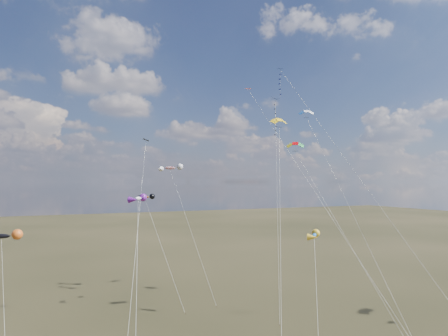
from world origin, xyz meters
name	(u,v)px	position (x,y,z in m)	size (l,w,h in m)	color
diamond_black_high	(276,125)	(13.78, 28.32, 26.55)	(9.08, 15.08, 31.23)	black
diamond_navy_tall	(294,100)	(9.90, 17.34, 28.20)	(3.51, 29.86, 33.24)	navy
diamond_black_mid	(141,196)	(-9.94, 19.57, 15.64)	(6.38, 18.35, 23.02)	black
diamond_orange_center	(296,162)	(6.74, 12.43, 19.68)	(6.58, 23.99, 29.99)	red
parafoil_yellow	(279,121)	(8.53, 18.83, 25.54)	(11.44, 17.39, 26.30)	yellow
parafoil_blue_white	(307,112)	(16.52, 23.63, 28.02)	(4.50, 24.13, 28.79)	blue
parafoil_tricolor	(296,145)	(9.08, 15.75, 22.06)	(3.66, 17.86, 22.75)	#D1C80F
novelty_black_orange	(2,236)	(-24.18, 20.23, 11.66)	(3.40, 8.49, 12.31)	black
novelty_orange_black	(145,197)	(-5.70, 35.99, 14.83)	(4.02, 13.98, 15.40)	#C66510
novelty_white_purple	(138,199)	(-11.67, 12.78, 15.55)	(3.75, 12.97, 16.08)	silver
novelty_redwhite_stripe	(170,168)	(-1.58, 35.96, 19.50)	(5.28, 12.99, 20.19)	red
novelty_blue_yellow	(314,236)	(4.99, 6.60, 11.80)	(6.09, 8.43, 12.36)	blue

